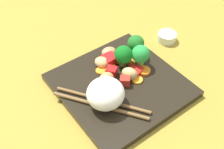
{
  "coord_description": "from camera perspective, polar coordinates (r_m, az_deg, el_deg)",
  "views": [
    {
      "loc": [
        26.67,
        32.56,
        46.66
      ],
      "look_at": [
        1.11,
        -1.56,
        3.5
      ],
      "focal_mm": 45.32,
      "sensor_mm": 36.0,
      "label": 1
    }
  ],
  "objects": [
    {
      "name": "broccoli_floret_2",
      "position": [
        0.64,
        2.33,
        3.92
      ],
      "size": [
        4.17,
        4.17,
        5.43
      ],
      "color": "#75AE4E",
      "rests_on": "square_plate"
    },
    {
      "name": "broccoli_floret_1",
      "position": [
        0.64,
        5.78,
        4.0
      ],
      "size": [
        4.14,
        4.14,
        5.73
      ],
      "color": "#84B24D",
      "rests_on": "square_plate"
    },
    {
      "name": "carrot_slice_5",
      "position": [
        0.64,
        -2.3,
        0.75
      ],
      "size": [
        2.4,
        2.4,
        0.5
      ],
      "primitive_type": "cylinder",
      "rotation": [
        0.0,
        0.0,
        1.51
      ],
      "color": "orange",
      "rests_on": "square_plate"
    },
    {
      "name": "chicken_piece_0",
      "position": [
        0.62,
        3.33,
        0.37
      ],
      "size": [
        4.12,
        4.39,
        2.77
      ],
      "primitive_type": "ellipsoid",
      "rotation": [
        0.0,
        0.0,
        5.28
      ],
      "color": "tan",
      "rests_on": "square_plate"
    },
    {
      "name": "ground_plane",
      "position": [
        0.64,
        1.65,
        -3.22
      ],
      "size": [
        110.0,
        110.0,
        2.0
      ],
      "primitive_type": "cube",
      "color": "olive"
    },
    {
      "name": "carrot_slice_0",
      "position": [
        0.67,
        1.21,
        3.23
      ],
      "size": [
        4.12,
        4.12,
        0.56
      ],
      "primitive_type": "cylinder",
      "rotation": [
        0.0,
        0.0,
        5.72
      ],
      "color": "orange",
      "rests_on": "square_plate"
    },
    {
      "name": "carrot_slice_4",
      "position": [
        0.64,
        6.46,
        0.75
      ],
      "size": [
        4.17,
        4.17,
        0.7
      ],
      "primitive_type": "cylinder",
      "rotation": [
        0.0,
        0.0,
        3.97
      ],
      "color": "orange",
      "rests_on": "square_plate"
    },
    {
      "name": "pepper_chunk_0",
      "position": [
        0.63,
        -0.07,
        0.65
      ],
      "size": [
        2.91,
        2.96,
        1.97
      ],
      "primitive_type": "cube",
      "rotation": [
        0.0,
        0.0,
        3.74
      ],
      "color": "red",
      "rests_on": "square_plate"
    },
    {
      "name": "carrot_slice_1",
      "position": [
        0.65,
        -0.56,
        1.41
      ],
      "size": [
        4.27,
        4.27,
        0.48
      ],
      "primitive_type": "cylinder",
      "rotation": [
        0.0,
        0.0,
        3.87
      ],
      "color": "orange",
      "rests_on": "square_plate"
    },
    {
      "name": "pepper_chunk_1",
      "position": [
        0.66,
        -0.5,
        3.12
      ],
      "size": [
        3.22,
        3.16,
        1.85
      ],
      "primitive_type": "cube",
      "rotation": [
        0.0,
        0.0,
        1.63
      ],
      "color": "red",
      "rests_on": "square_plate"
    },
    {
      "name": "chicken_piece_4",
      "position": [
        0.68,
        -0.66,
        4.58
      ],
      "size": [
        3.86,
        3.19,
        2.0
      ],
      "primitive_type": "ellipsoid",
      "rotation": [
        0.0,
        0.0,
        6.19
      ],
      "color": "tan",
      "rests_on": "square_plate"
    },
    {
      "name": "sauce_cup",
      "position": [
        0.76,
        11.01,
        7.43
      ],
      "size": [
        4.86,
        4.86,
        2.18
      ],
      "primitive_type": "cylinder",
      "color": "silver",
      "rests_on": "ground_plane"
    },
    {
      "name": "carrot_slice_3",
      "position": [
        0.66,
        3.77,
        2.79
      ],
      "size": [
        2.79,
        2.79,
        0.79
      ],
      "primitive_type": "cylinder",
      "rotation": [
        0.0,
        0.0,
        1.76
      ],
      "color": "orange",
      "rests_on": "square_plate"
    },
    {
      "name": "carrot_slice_2",
      "position": [
        0.62,
        5.1,
        -1.06
      ],
      "size": [
        3.49,
        3.49,
        0.43
      ],
      "primitive_type": "cylinder",
      "rotation": [
        0.0,
        0.0,
        0.76
      ],
      "color": "orange",
      "rests_on": "square_plate"
    },
    {
      "name": "chopstick_pair",
      "position": [
        0.58,
        -2.17,
        -5.74
      ],
      "size": [
        13.42,
        18.09,
        0.74
      ],
      "rotation": [
        0.0,
        0.0,
        2.17
      ],
      "color": "brown",
      "rests_on": "square_plate"
    },
    {
      "name": "pepper_chunk_2",
      "position": [
        0.64,
        4.64,
        0.82
      ],
      "size": [
        3.61,
        3.71,
        1.23
      ],
      "primitive_type": "cube",
      "rotation": [
        0.0,
        0.0,
        5.04
      ],
      "color": "red",
      "rests_on": "square_plate"
    },
    {
      "name": "broccoli_floret_0",
      "position": [
        0.66,
        4.82,
        6.18
      ],
      "size": [
        3.93,
        3.93,
        5.78
      ],
      "color": "#5B9F3F",
      "rests_on": "square_plate"
    },
    {
      "name": "square_plate",
      "position": [
        0.62,
        1.68,
        -2.16
      ],
      "size": [
        25.54,
        25.54,
        1.5
      ],
      "primitive_type": "cube",
      "rotation": [
        0.0,
        0.0,
        -0.0
      ],
      "color": "black",
      "rests_on": "ground_plane"
    },
    {
      "name": "pepper_chunk_3",
      "position": [
        0.61,
        2.62,
        -1.31
      ],
      "size": [
        2.78,
        2.74,
        1.97
      ],
      "primitive_type": "cube",
      "rotation": [
        0.0,
        0.0,
        2.46
      ],
      "color": "red",
      "rests_on": "square_plate"
    },
    {
      "name": "chicken_piece_1",
      "position": [
        0.65,
        -2.13,
        2.5
      ],
      "size": [
        4.19,
        4.33,
        2.09
      ],
      "primitive_type": "ellipsoid",
      "rotation": [
        0.0,
        0.0,
        5.13
      ],
      "color": "tan",
      "rests_on": "square_plate"
    },
    {
      "name": "rice_mound",
      "position": [
        0.56,
        -1.31,
        -3.87
      ],
      "size": [
        9.49,
        9.4,
        5.83
      ],
      "primitive_type": "ellipsoid",
      "rotation": [
        0.0,
        0.0,
        3.42
      ],
      "color": "white",
      "rests_on": "square_plate"
    },
    {
      "name": "chicken_piece_3",
      "position": [
        0.61,
        -1.09,
        -0.79
      ],
      "size": [
        3.45,
        3.08,
        2.64
      ],
      "primitive_type": "ellipsoid",
      "rotation": [
        0.0,
        0.0,
        3.09
      ],
      "color": "tan",
      "rests_on": "square_plate"
    }
  ]
}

